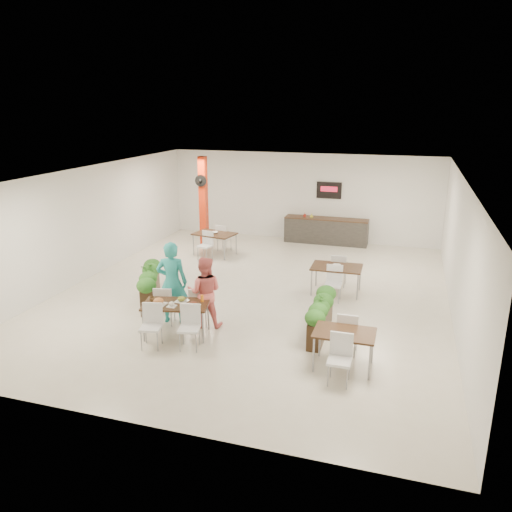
{
  "coord_description": "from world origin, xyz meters",
  "views": [
    {
      "loc": [
        3.78,
        -11.94,
        4.86
      ],
      "look_at": [
        0.12,
        -0.12,
        1.1
      ],
      "focal_mm": 35.0,
      "sensor_mm": 36.0,
      "label": 1
    }
  ],
  "objects_px": {
    "diner_woman": "(205,292)",
    "planter_right": "(321,314)",
    "side_table_c": "(344,338)",
    "service_counter": "(326,230)",
    "side_table_a": "(215,236)",
    "planter_left": "(150,283)",
    "red_column": "(203,202)",
    "side_table_b": "(337,270)",
    "diner_man": "(172,282)",
    "main_table": "(176,308)"
  },
  "relations": [
    {
      "from": "main_table",
      "to": "side_table_a",
      "type": "height_order",
      "value": "same"
    },
    {
      "from": "planter_left",
      "to": "planter_right",
      "type": "relative_size",
      "value": 1.04
    },
    {
      "from": "planter_left",
      "to": "side_table_a",
      "type": "relative_size",
      "value": 1.14
    },
    {
      "from": "diner_woman",
      "to": "diner_man",
      "type": "bearing_deg",
      "value": -13.12
    },
    {
      "from": "main_table",
      "to": "side_table_b",
      "type": "height_order",
      "value": "same"
    },
    {
      "from": "side_table_a",
      "to": "side_table_b",
      "type": "height_order",
      "value": "same"
    },
    {
      "from": "diner_man",
      "to": "diner_woman",
      "type": "distance_m",
      "value": 0.81
    },
    {
      "from": "side_table_a",
      "to": "side_table_b",
      "type": "distance_m",
      "value": 5.02
    },
    {
      "from": "side_table_a",
      "to": "red_column",
      "type": "bearing_deg",
      "value": 144.26
    },
    {
      "from": "diner_man",
      "to": "planter_right",
      "type": "bearing_deg",
      "value": 171.89
    },
    {
      "from": "main_table",
      "to": "service_counter",
      "type": "bearing_deg",
      "value": 77.86
    },
    {
      "from": "side_table_a",
      "to": "side_table_c",
      "type": "height_order",
      "value": "same"
    },
    {
      "from": "side_table_c",
      "to": "planter_right",
      "type": "bearing_deg",
      "value": 117.67
    },
    {
      "from": "main_table",
      "to": "planter_right",
      "type": "distance_m",
      "value": 3.16
    },
    {
      "from": "service_counter",
      "to": "diner_man",
      "type": "xyz_separation_m",
      "value": [
        -2.23,
        -7.91,
        0.47
      ]
    },
    {
      "from": "red_column",
      "to": "planter_left",
      "type": "relative_size",
      "value": 1.68
    },
    {
      "from": "diner_woman",
      "to": "side_table_a",
      "type": "height_order",
      "value": "diner_woman"
    },
    {
      "from": "service_counter",
      "to": "planter_right",
      "type": "relative_size",
      "value": 1.64
    },
    {
      "from": "side_table_b",
      "to": "side_table_c",
      "type": "xyz_separation_m",
      "value": [
        0.73,
        -3.95,
        -0.02
      ]
    },
    {
      "from": "planter_right",
      "to": "side_table_c",
      "type": "xyz_separation_m",
      "value": [
        0.68,
        -1.28,
        0.13
      ]
    },
    {
      "from": "red_column",
      "to": "diner_man",
      "type": "bearing_deg",
      "value": -73.72
    },
    {
      "from": "main_table",
      "to": "side_table_b",
      "type": "distance_m",
      "value": 4.67
    },
    {
      "from": "service_counter",
      "to": "main_table",
      "type": "height_order",
      "value": "service_counter"
    },
    {
      "from": "main_table",
      "to": "planter_left",
      "type": "relative_size",
      "value": 0.97
    },
    {
      "from": "planter_left",
      "to": "planter_right",
      "type": "distance_m",
      "value": 4.53
    },
    {
      "from": "side_table_b",
      "to": "planter_left",
      "type": "bearing_deg",
      "value": -156.31
    },
    {
      "from": "diner_man",
      "to": "diner_woman",
      "type": "xyz_separation_m",
      "value": [
        0.8,
        0.0,
        -0.14
      ]
    },
    {
      "from": "main_table",
      "to": "side_table_b",
      "type": "xyz_separation_m",
      "value": [
        2.95,
        3.62,
        0.0
      ]
    },
    {
      "from": "service_counter",
      "to": "diner_man",
      "type": "relative_size",
      "value": 1.55
    },
    {
      "from": "service_counter",
      "to": "main_table",
      "type": "relative_size",
      "value": 1.62
    },
    {
      "from": "red_column",
      "to": "side_table_c",
      "type": "distance_m",
      "value": 9.19
    },
    {
      "from": "red_column",
      "to": "diner_man",
      "type": "height_order",
      "value": "red_column"
    },
    {
      "from": "service_counter",
      "to": "planter_left",
      "type": "relative_size",
      "value": 1.58
    },
    {
      "from": "diner_woman",
      "to": "planter_right",
      "type": "height_order",
      "value": "diner_woman"
    },
    {
      "from": "service_counter",
      "to": "side_table_c",
      "type": "relative_size",
      "value": 1.85
    },
    {
      "from": "service_counter",
      "to": "red_column",
      "type": "bearing_deg",
      "value": -155.0
    },
    {
      "from": "side_table_a",
      "to": "planter_left",
      "type": "bearing_deg",
      "value": -79.31
    },
    {
      "from": "side_table_a",
      "to": "side_table_c",
      "type": "bearing_deg",
      "value": -39.93
    },
    {
      "from": "service_counter",
      "to": "diner_man",
      "type": "height_order",
      "value": "service_counter"
    },
    {
      "from": "red_column",
      "to": "main_table",
      "type": "relative_size",
      "value": 1.73
    },
    {
      "from": "diner_woman",
      "to": "side_table_a",
      "type": "xyz_separation_m",
      "value": [
        -1.89,
        5.33,
        -0.18
      ]
    },
    {
      "from": "side_table_a",
      "to": "side_table_b",
      "type": "bearing_deg",
      "value": -17.29
    },
    {
      "from": "service_counter",
      "to": "planter_right",
      "type": "xyz_separation_m",
      "value": [
        1.16,
        -7.61,
        -0.0
      ]
    },
    {
      "from": "side_table_a",
      "to": "diner_man",
      "type": "bearing_deg",
      "value": -67.66
    },
    {
      "from": "red_column",
      "to": "diner_man",
      "type": "relative_size",
      "value": 1.66
    },
    {
      "from": "main_table",
      "to": "diner_man",
      "type": "relative_size",
      "value": 0.96
    },
    {
      "from": "service_counter",
      "to": "main_table",
      "type": "bearing_deg",
      "value": -102.14
    },
    {
      "from": "diner_man",
      "to": "side_table_b",
      "type": "height_order",
      "value": "diner_man"
    },
    {
      "from": "diner_woman",
      "to": "planter_right",
      "type": "relative_size",
      "value": 0.9
    },
    {
      "from": "red_column",
      "to": "service_counter",
      "type": "distance_m",
      "value": 4.56
    }
  ]
}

